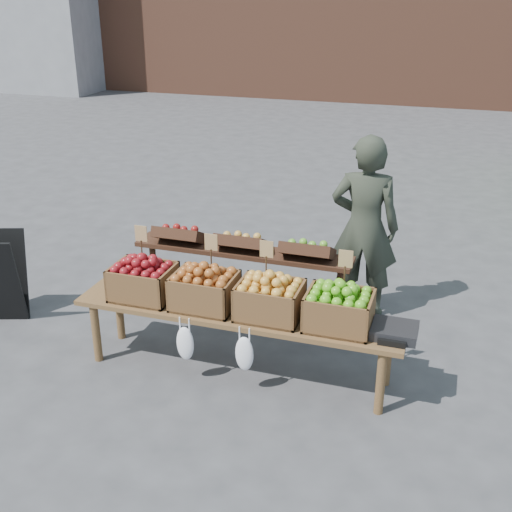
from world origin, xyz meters
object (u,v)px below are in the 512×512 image
(back_table, at_px, (242,278))
(crate_golden_apples, at_px, (143,282))
(crate_russet_pears, at_px, (205,291))
(crate_red_apples, at_px, (270,300))
(weighing_scale, at_px, (394,331))
(vendor, at_px, (364,228))
(display_bench, at_px, (237,342))
(crate_green_apples, at_px, (339,311))

(back_table, distance_m, crate_golden_apples, 0.97)
(crate_russet_pears, distance_m, crate_red_apples, 0.55)
(crate_golden_apples, height_order, weighing_scale, crate_golden_apples)
(vendor, distance_m, weighing_scale, 1.48)
(vendor, distance_m, display_bench, 1.70)
(back_table, xyz_separation_m, crate_golden_apples, (-0.62, -0.72, 0.19))
(crate_green_apples, bearing_deg, vendor, 91.64)
(back_table, relative_size, weighing_scale, 6.18)
(crate_golden_apples, height_order, crate_red_apples, same)
(vendor, relative_size, back_table, 0.84)
(back_table, bearing_deg, crate_green_apples, -35.04)
(crate_golden_apples, relative_size, crate_red_apples, 1.00)
(display_bench, relative_size, weighing_scale, 7.94)
(display_bench, height_order, crate_green_apples, crate_green_apples)
(display_bench, bearing_deg, crate_red_apples, 0.00)
(vendor, bearing_deg, crate_red_apples, 67.84)
(crate_russet_pears, xyz_separation_m, weighing_scale, (1.52, 0.00, -0.10))
(crate_golden_apples, distance_m, weighing_scale, 2.08)
(vendor, relative_size, crate_russet_pears, 3.54)
(back_table, distance_m, weighing_scale, 1.62)
(crate_russet_pears, bearing_deg, crate_red_apples, 0.00)
(crate_green_apples, height_order, weighing_scale, crate_green_apples)
(display_bench, xyz_separation_m, weighing_scale, (1.25, 0.00, 0.33))
(display_bench, xyz_separation_m, crate_russet_pears, (-0.27, 0.00, 0.42))
(back_table, xyz_separation_m, crate_red_apples, (0.48, -0.72, 0.19))
(back_table, bearing_deg, crate_red_apples, -56.50)
(crate_russet_pears, bearing_deg, crate_green_apples, 0.00)
(back_table, height_order, crate_golden_apples, back_table)
(vendor, bearing_deg, weighing_scale, 106.72)
(weighing_scale, bearing_deg, crate_russet_pears, 180.00)
(back_table, distance_m, crate_russet_pears, 0.75)
(back_table, bearing_deg, weighing_scale, -26.38)
(back_table, distance_m, display_bench, 0.78)
(back_table, xyz_separation_m, weighing_scale, (1.45, -0.72, 0.09))
(vendor, height_order, weighing_scale, vendor)
(display_bench, relative_size, crate_golden_apples, 5.40)
(crate_red_apples, xyz_separation_m, crate_green_apples, (0.55, 0.00, 0.00))
(back_table, xyz_separation_m, crate_russet_pears, (-0.07, -0.72, 0.19))
(vendor, bearing_deg, display_bench, 58.49)
(crate_golden_apples, bearing_deg, display_bench, 0.00)
(crate_russet_pears, relative_size, weighing_scale, 1.47)
(crate_green_apples, bearing_deg, display_bench, 180.00)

